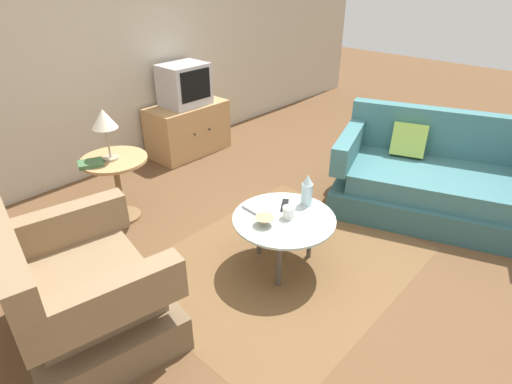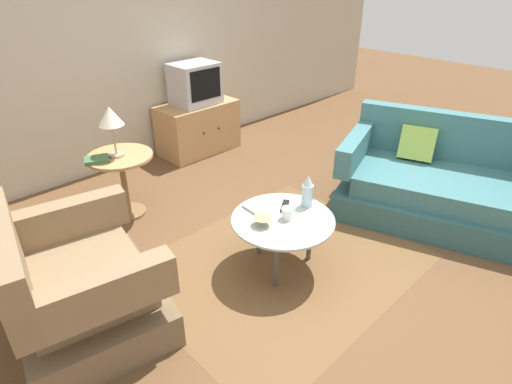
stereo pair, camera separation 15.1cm
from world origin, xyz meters
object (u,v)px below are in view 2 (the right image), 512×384
Objects in this scene: side_table at (122,172)px; tv_stand at (198,127)px; couch at (441,186)px; tv_remote_silver at (252,209)px; vase at (308,192)px; bowl at (263,221)px; coffee_table at (283,223)px; mug at (288,213)px; television at (195,84)px; tv_remote_dark at (285,206)px; table_lamp at (110,118)px; armchair at (78,288)px; book at (97,160)px.

side_table is 1.53m from tv_stand.
couch is at bearing -76.55° from tv_stand.
side_table is at bearing 20.78° from tv_remote_silver.
couch is 7.69× the size of vase.
couch is 3.30× the size of side_table.
tv_stand is at bearing 63.52° from bowl.
mug reaches higher than coffee_table.
television is 3.83× the size of mug.
couch is 2.81m from side_table.
coffee_table is 4.18× the size of tv_remote_silver.
coffee_table is 1.48× the size of television.
vase is at bearing 50.01° from couch.
tv_remote_dark is (0.13, 0.09, 0.05)m from coffee_table.
mug is (0.03, -0.02, 0.08)m from coffee_table.
couch is at bearing -44.67° from side_table.
armchair is at bearing -129.89° from table_lamp.
television is (1.35, 0.70, 0.39)m from side_table.
tv_remote_dark is at bearing -110.51° from tv_stand.
coffee_table is 2.37m from tv_stand.
tv_stand is at bearing 46.13° from book.
bowl is at bearing -49.65° from book.
side_table is 1.15× the size of television.
tv_stand is (0.91, 2.19, -0.09)m from coffee_table.
mug is 0.97× the size of bowl.
table_lamp reaches higher than couch.
coffee_table is 1.28× the size of side_table.
coffee_table is 0.81× the size of tv_stand.
book is at bearing 113.65° from mug.
book is (-2.19, 1.98, 0.31)m from couch.
side_table is at bearing 150.69° from armchair.
couch is at bearing -17.17° from bowl.
vase is 1.89× the size of mug.
book is at bearing 108.25° from bowl.
mug is 0.28m from tv_remote_silver.
coffee_table is at bearing 3.17° from tv_remote_dark.
couch reaches higher than tv_remote_dark.
book reaches higher than tv_remote_dark.
television is at bearing 67.45° from coffee_table.
armchair is 7.02× the size of tv_remote_dark.
bowl is (-0.19, 0.06, -0.01)m from mug.
vase reaches higher than tv_remote_silver.
bowl is (-1.71, 0.53, 0.16)m from couch.
book is at bearing 28.43° from tv_remote_silver.
vase is 1.40× the size of tv_remote_silver.
bowl is at bearing 164.71° from coffee_table.
side_table is at bearing -9.12° from table_lamp.
tv_stand reaches higher than mug.
mug reaches higher than tv_remote_silver.
tv_remote_silver is (0.07, 0.19, -0.02)m from bowl.
tv_remote_silver is (-1.00, -1.96, -0.38)m from television.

